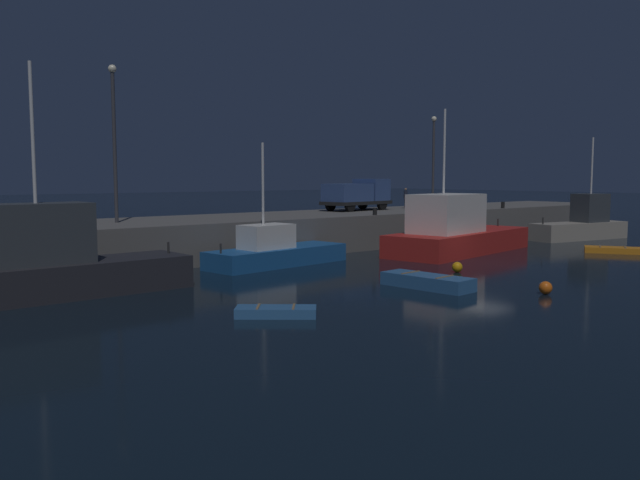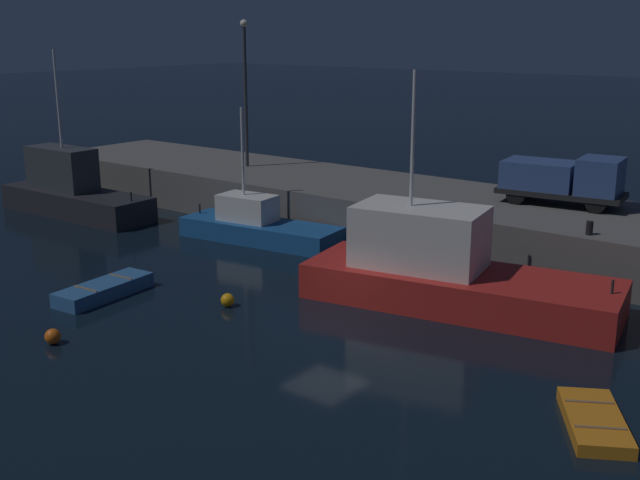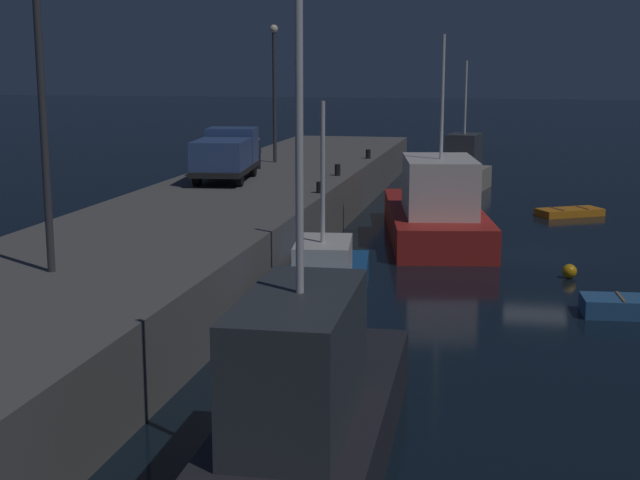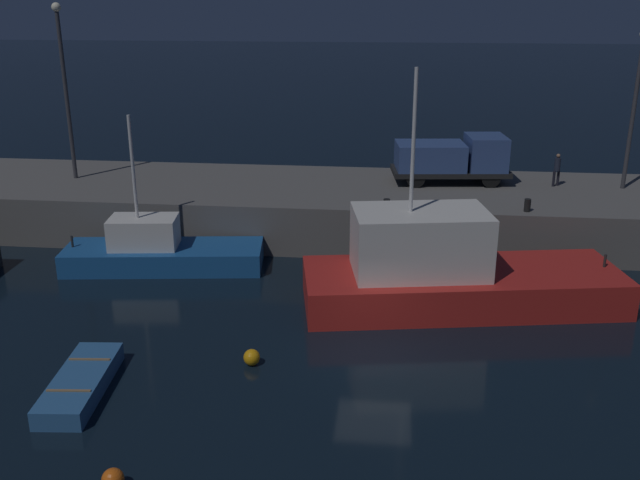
% 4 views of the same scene
% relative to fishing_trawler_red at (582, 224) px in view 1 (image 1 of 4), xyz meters
% --- Properties ---
extents(ground_plane, '(320.00, 320.00, 0.00)m').
position_rel_fishing_trawler_red_xyz_m(ground_plane, '(-17.35, -4.15, -1.14)').
color(ground_plane, black).
extents(pier_quay, '(59.28, 8.15, 2.27)m').
position_rel_fishing_trawler_red_xyz_m(pier_quay, '(-17.35, 8.64, -0.00)').
color(pier_quay, '#5B5956').
rests_on(pier_quay, ground).
extents(fishing_trawler_red, '(8.72, 3.67, 7.75)m').
position_rel_fishing_trawler_red_xyz_m(fishing_trawler_red, '(0.00, 0.00, 0.00)').
color(fishing_trawler_red, gray).
rests_on(fishing_trawler_red, ground).
extents(fishing_boat_blue, '(8.61, 3.64, 6.55)m').
position_rel_fishing_trawler_red_xyz_m(fishing_boat_blue, '(-26.82, 2.70, -0.39)').
color(fishing_boat_blue, '#195193').
rests_on(fishing_boat_blue, ground).
extents(fishing_boat_white, '(10.26, 3.19, 9.16)m').
position_rel_fishing_trawler_red_xyz_m(fishing_boat_white, '(-39.07, 0.54, 0.17)').
color(fishing_boat_white, '#232328').
rests_on(fishing_boat_white, ground).
extents(fishing_boat_orange, '(12.31, 5.98, 8.79)m').
position_rel_fishing_trawler_red_xyz_m(fishing_boat_orange, '(-14.84, 0.17, 0.18)').
color(fishing_boat_orange, red).
rests_on(fishing_boat_orange, ground).
extents(dinghy_orange_near, '(1.77, 4.22, 0.61)m').
position_rel_fishing_trawler_red_xyz_m(dinghy_orange_near, '(-25.91, -7.34, -0.85)').
color(dinghy_orange_near, '#2D6099').
rests_on(dinghy_orange_near, ground).
extents(rowboat_white_mid, '(2.78, 2.55, 0.37)m').
position_rel_fishing_trawler_red_xyz_m(rowboat_white_mid, '(-34.32, -7.95, -0.97)').
color(rowboat_white_mid, '#2D6099').
rests_on(rowboat_white_mid, ground).
extents(dinghy_red_small, '(2.88, 3.55, 0.40)m').
position_rel_fishing_trawler_red_xyz_m(dinghy_red_small, '(-6.97, -5.96, -0.96)').
color(dinghy_red_small, orange).
rests_on(dinghy_red_small, ground).
extents(mooring_buoy_near, '(0.52, 0.52, 0.52)m').
position_rel_fishing_trawler_red_xyz_m(mooring_buoy_near, '(-21.22, -5.19, -0.88)').
color(mooring_buoy_near, orange).
rests_on(mooring_buoy_near, ground).
extents(mooring_buoy_mid, '(0.53, 0.53, 0.53)m').
position_rel_fishing_trawler_red_xyz_m(mooring_buoy_mid, '(-23.29, -11.42, -0.87)').
color(mooring_buoy_mid, orange).
rests_on(mooring_buoy_mid, ground).
extents(lamp_post_west, '(0.44, 0.44, 8.49)m').
position_rel_fishing_trawler_red_xyz_m(lamp_post_west, '(-33.11, 8.76, 6.06)').
color(lamp_post_west, '#38383D').
rests_on(lamp_post_west, pier_quay).
extents(lamp_post_east, '(0.44, 0.44, 7.36)m').
position_rel_fishing_trawler_red_xyz_m(lamp_post_east, '(-6.01, 9.73, 5.47)').
color(lamp_post_east, '#38383D').
rests_on(lamp_post_east, pier_quay).
extents(utility_truck, '(5.90, 2.91, 2.33)m').
position_rel_fishing_trawler_red_xyz_m(utility_truck, '(-14.17, 9.94, 2.37)').
color(utility_truck, black).
rests_on(utility_truck, pier_quay).
extents(dockworker, '(0.41, 0.41, 1.60)m').
position_rel_fishing_trawler_red_xyz_m(dockworker, '(-9.16, 9.80, 2.04)').
color(dockworker, black).
rests_on(dockworker, pier_quay).
extents(bollard_west, '(0.28, 0.28, 0.51)m').
position_rel_fishing_trawler_red_xyz_m(bollard_west, '(-3.04, 5.03, 1.39)').
color(bollard_west, black).
rests_on(bollard_west, pier_quay).
extents(bollard_central, '(0.28, 0.28, 0.55)m').
position_rel_fishing_trawler_red_xyz_m(bollard_central, '(-11.23, 5.25, 1.41)').
color(bollard_central, black).
rests_on(bollard_central, pier_quay).
extents(bollard_east, '(0.28, 0.28, 0.47)m').
position_rel_fishing_trawler_red_xyz_m(bollard_east, '(-17.25, 4.88, 1.37)').
color(bollard_east, black).
rests_on(bollard_east, pier_quay).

